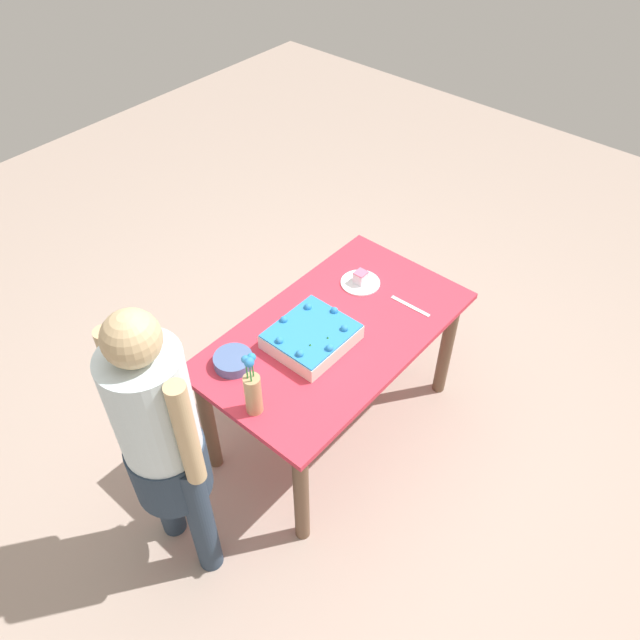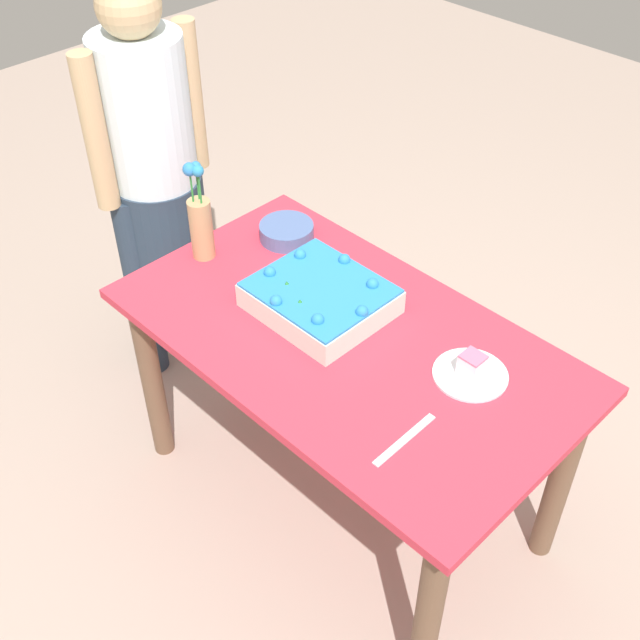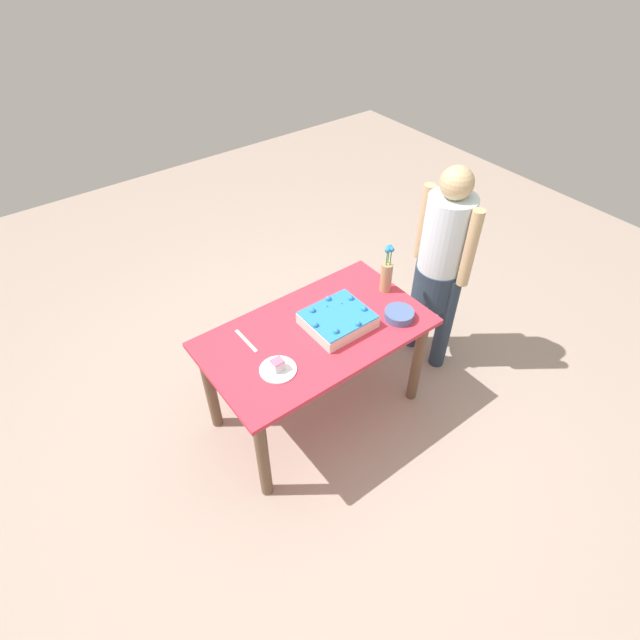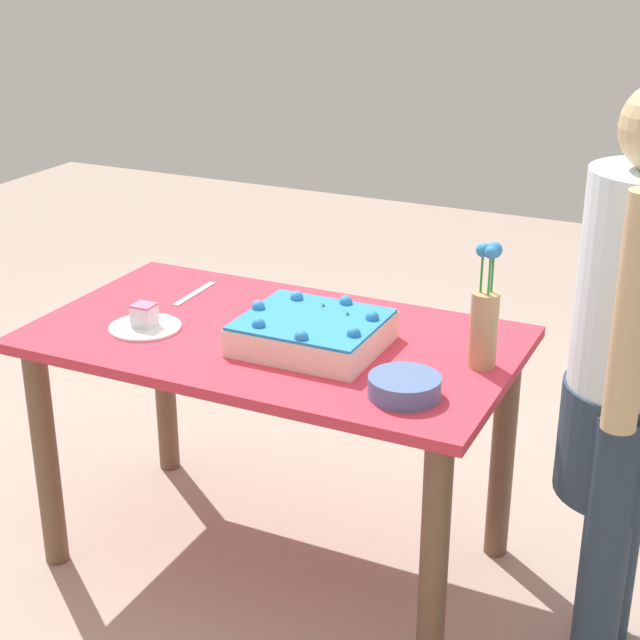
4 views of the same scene
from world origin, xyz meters
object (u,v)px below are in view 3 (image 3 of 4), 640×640
sheet_cake (338,319)px  person_standing (441,260)px  serving_plate_with_slice (278,368)px  fruit_bowl (399,315)px  flower_vase (387,273)px  cake_knife (246,341)px

sheet_cake → person_standing: bearing=178.2°
serving_plate_with_slice → fruit_bowl: (-0.81, 0.09, 0.01)m
sheet_cake → flower_vase: size_ratio=1.11×
sheet_cake → flower_vase: 0.46m
cake_knife → flower_vase: bearing=-98.8°
flower_vase → fruit_bowl: flower_vase is taller
cake_knife → flower_vase: (-0.95, 0.13, 0.13)m
fruit_bowl → person_standing: person_standing is taller
sheet_cake → flower_vase: (-0.45, -0.08, 0.09)m
fruit_bowl → flower_vase: bearing=-115.0°
serving_plate_with_slice → person_standing: bearing=-177.3°
serving_plate_with_slice → person_standing: 1.32m
cake_knife → fruit_bowl: size_ratio=1.25×
cake_knife → serving_plate_with_slice: bearing=-176.5°
flower_vase → fruit_bowl: bearing=65.0°
sheet_cake → flower_vase: bearing=-170.4°
serving_plate_with_slice → fruit_bowl: 0.81m
flower_vase → fruit_bowl: 0.29m
sheet_cake → cake_knife: bearing=-22.4°
serving_plate_with_slice → flower_vase: 0.94m
serving_plate_with_slice → person_standing: size_ratio=0.14×
serving_plate_with_slice → person_standing: (-1.31, -0.06, 0.11)m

